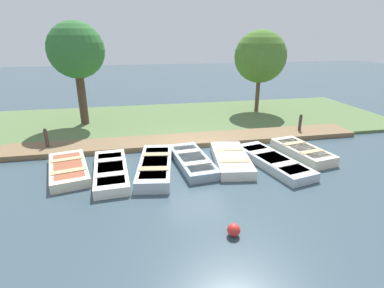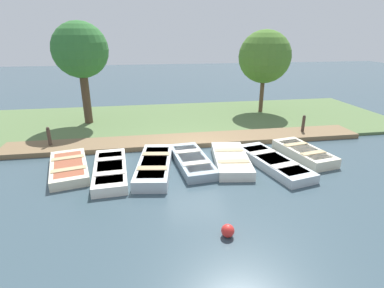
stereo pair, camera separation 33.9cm
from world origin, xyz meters
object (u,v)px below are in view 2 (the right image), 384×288
object	(u,v)px
rowboat_4	(231,160)
rowboat_0	(69,167)
mooring_post_near	(49,138)
rowboat_5	(273,162)
rowboat_1	(110,170)
rowboat_6	(304,153)
rowboat_3	(192,161)
mooring_post_far	(303,125)
park_tree_far_left	(80,51)
park_tree_left	(265,57)
rowboat_2	(155,165)
buoy	(228,231)

from	to	relation	value
rowboat_4	rowboat_0	bearing A→B (deg)	-85.12
mooring_post_near	rowboat_5	bearing A→B (deg)	69.47
rowboat_1	rowboat_6	distance (m)	7.48
rowboat_3	mooring_post_far	world-z (taller)	mooring_post_far
park_tree_far_left	park_tree_left	world-z (taller)	park_tree_far_left
rowboat_2	rowboat_6	size ratio (longest dim) A/B	1.23
rowboat_0	mooring_post_near	distance (m)	2.76
rowboat_0	mooring_post_far	world-z (taller)	mooring_post_far
rowboat_0	mooring_post_far	bearing A→B (deg)	90.56
rowboat_1	buoy	distance (m)	5.08
rowboat_6	rowboat_4	bearing A→B (deg)	-97.46
rowboat_4	rowboat_6	size ratio (longest dim) A/B	1.09
rowboat_5	mooring_post_near	xyz separation A→B (m)	(-3.23, -8.63, 0.34)
rowboat_2	rowboat_5	distance (m)	4.38
rowboat_2	rowboat_4	distance (m)	2.88
park_tree_left	mooring_post_far	bearing A→B (deg)	5.29
buoy	park_tree_far_left	bearing A→B (deg)	-155.63
rowboat_0	buoy	xyz separation A→B (m)	(4.50, 4.59, -0.01)
mooring_post_far	park_tree_far_left	xyz separation A→B (m)	(-3.56, -10.52, 3.35)
mooring_post_near	park_tree_far_left	world-z (taller)	park_tree_far_left
mooring_post_far	buoy	distance (m)	9.03
rowboat_2	park_tree_left	distance (m)	10.52
mooring_post_far	park_tree_far_left	distance (m)	11.60
rowboat_2	rowboat_6	world-z (taller)	rowboat_2
buoy	rowboat_4	bearing A→B (deg)	162.35
rowboat_1	buoy	bearing A→B (deg)	33.65
mooring_post_near	park_tree_left	size ratio (longest dim) A/B	0.20
buoy	park_tree_far_left	world-z (taller)	park_tree_far_left
mooring_post_near	park_tree_left	world-z (taller)	park_tree_left
rowboat_5	park_tree_far_left	bearing A→B (deg)	-144.58
rowboat_5	park_tree_far_left	xyz separation A→B (m)	(-6.79, -7.57, 3.69)
rowboat_2	mooring_post_near	distance (m)	5.16
rowboat_1	mooring_post_far	size ratio (longest dim) A/B	3.31
mooring_post_near	rowboat_1	bearing A→B (deg)	42.92
rowboat_1	buoy	size ratio (longest dim) A/B	10.30
rowboat_5	buoy	size ratio (longest dim) A/B	11.28
rowboat_6	mooring_post_far	size ratio (longest dim) A/B	2.83
buoy	park_tree_far_left	xyz separation A→B (m)	(-10.50, -4.76, 3.69)
rowboat_1	park_tree_left	bearing A→B (deg)	126.76
rowboat_4	park_tree_left	bearing A→B (deg)	158.66
rowboat_2	rowboat_6	xyz separation A→B (m)	(-0.25, 5.93, -0.00)
rowboat_2	rowboat_5	bearing A→B (deg)	94.17
rowboat_6	park_tree_left	world-z (taller)	park_tree_left
rowboat_2	rowboat_3	xyz separation A→B (m)	(-0.30, 1.42, -0.04)
mooring_post_near	rowboat_4	bearing A→B (deg)	68.79
park_tree_far_left	rowboat_6	bearing A→B (deg)	55.88
rowboat_0	rowboat_3	world-z (taller)	rowboat_0
rowboat_0	rowboat_1	distance (m)	1.55
buoy	mooring_post_far	bearing A→B (deg)	140.31
rowboat_2	rowboat_6	distance (m)	5.93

